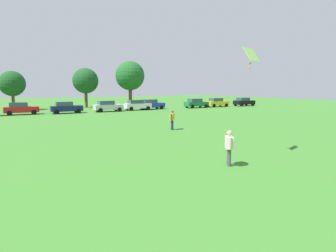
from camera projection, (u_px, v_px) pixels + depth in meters
The scene contains 15 objects.
ground_plane at pixel (32, 126), 27.60m from camera, with size 160.00×160.00×0.00m, color #387528.
adult_bystander at pixel (229, 145), 13.48m from camera, with size 0.55×0.71×1.69m.
bystander_near_trees at pixel (172, 118), 24.98m from camera, with size 0.63×0.62×1.74m.
kite at pixel (251, 56), 15.40m from camera, with size 1.32×0.92×1.12m.
parked_car_red_1 at pixel (21, 108), 38.72m from camera, with size 4.30×2.02×1.68m.
parked_car_navy_2 at pixel (66, 107), 40.71m from camera, with size 4.30×2.02×1.68m.
parked_car_silver_3 at pixel (108, 106), 43.53m from camera, with size 4.30×2.02×1.68m.
parked_car_white_4 at pixel (137, 105), 46.41m from camera, with size 4.30×2.02×1.68m.
parked_car_blue_5 at pixel (151, 104), 48.23m from camera, with size 4.30×2.02×1.68m.
parked_car_green_6 at pixel (196, 103), 51.60m from camera, with size 4.30×2.02×1.68m.
parked_car_yellow_7 at pixel (217, 102), 54.29m from camera, with size 4.30×2.02×1.68m.
parked_car_black_8 at pixel (244, 102), 56.78m from camera, with size 4.30×2.02×1.68m.
tree_center at pixel (12, 84), 45.76m from camera, with size 4.05×4.05×6.32m.
tree_right at pixel (85, 81), 51.83m from camera, with size 4.60×4.60×7.17m.
tree_far_right at pixel (130, 76), 54.87m from camera, with size 5.57×5.57×8.68m.
Camera 1 is at (-1.66, -0.30, 3.71)m, focal length 30.54 mm.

